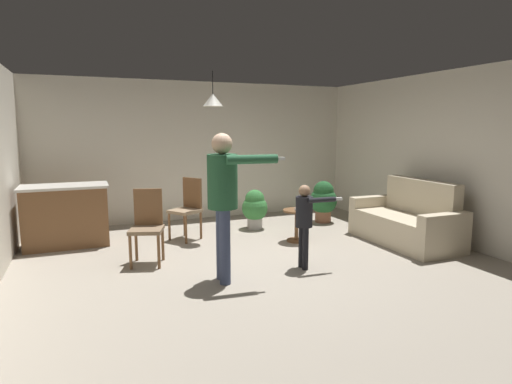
% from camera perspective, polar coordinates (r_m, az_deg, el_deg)
% --- Properties ---
extents(ground, '(7.68, 7.68, 0.00)m').
position_cam_1_polar(ground, '(5.74, 0.94, -9.73)').
color(ground, '#9E9384').
extents(wall_back, '(6.40, 0.10, 2.70)m').
position_cam_1_polar(wall_back, '(8.49, -7.62, 5.50)').
color(wall_back, silver).
rests_on(wall_back, ground).
extents(wall_right, '(0.10, 6.40, 2.70)m').
position_cam_1_polar(wall_right, '(7.34, 24.65, 4.28)').
color(wall_right, silver).
rests_on(wall_right, ground).
extents(couch_floral, '(0.87, 1.81, 1.00)m').
position_cam_1_polar(couch_floral, '(7.10, 19.74, -3.87)').
color(couch_floral, beige).
rests_on(couch_floral, ground).
extents(kitchen_counter, '(1.26, 0.66, 0.95)m').
position_cam_1_polar(kitchen_counter, '(7.11, -24.30, -2.92)').
color(kitchen_counter, brown).
rests_on(kitchen_counter, ground).
extents(side_table_by_couch, '(0.44, 0.44, 0.52)m').
position_cam_1_polar(side_table_by_couch, '(6.80, 5.50, -3.98)').
color(side_table_by_couch, brown).
rests_on(side_table_by_couch, ground).
extents(person_adult, '(0.84, 0.56, 1.76)m').
position_cam_1_polar(person_adult, '(4.89, -4.38, 0.13)').
color(person_adult, '#384260').
rests_on(person_adult, ground).
extents(person_child, '(0.57, 0.34, 1.10)m').
position_cam_1_polar(person_child, '(5.44, 6.61, -3.38)').
color(person_child, black).
rests_on(person_child, ground).
extents(dining_chair_by_counter, '(0.53, 0.53, 1.00)m').
position_cam_1_polar(dining_chair_by_counter, '(5.84, -14.49, -4.14)').
color(dining_chair_by_counter, brown).
rests_on(dining_chair_by_counter, ground).
extents(dining_chair_near_wall, '(0.58, 0.58, 1.00)m').
position_cam_1_polar(dining_chair_near_wall, '(6.98, -9.20, -1.89)').
color(dining_chair_near_wall, brown).
rests_on(dining_chair_near_wall, ground).
extents(potted_plant_corner, '(0.52, 0.52, 0.80)m').
position_cam_1_polar(potted_plant_corner, '(8.22, 9.10, -1.01)').
color(potted_plant_corner, brown).
rests_on(potted_plant_corner, ground).
extents(potted_plant_by_wall, '(0.46, 0.46, 0.71)m').
position_cam_1_polar(potted_plant_by_wall, '(7.61, -0.17, -2.06)').
color(potted_plant_by_wall, '#B7B2AD').
rests_on(potted_plant_by_wall, ground).
extents(spare_remote_on_table, '(0.13, 0.08, 0.04)m').
position_cam_1_polar(spare_remote_on_table, '(6.74, 5.67, -2.26)').
color(spare_remote_on_table, white).
rests_on(spare_remote_on_table, side_table_by_couch).
extents(ceiling_light_pendant, '(0.32, 0.32, 0.55)m').
position_cam_1_polar(ceiling_light_pendant, '(6.89, -5.85, 12.29)').
color(ceiling_light_pendant, silver).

